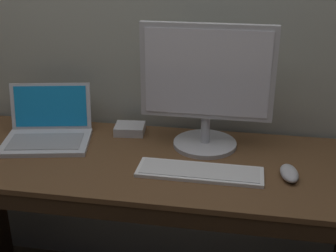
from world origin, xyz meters
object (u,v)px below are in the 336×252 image
(wired_keyboard, at_px, (200,172))
(external_monitor, at_px, (207,86))
(computer_mouse, at_px, (289,173))
(laptop_silver, at_px, (48,131))
(external_drive_box, at_px, (130,129))

(wired_keyboard, bearing_deg, external_monitor, 91.26)
(computer_mouse, bearing_deg, laptop_silver, 163.74)
(computer_mouse, height_order, external_drive_box, same)
(laptop_silver, bearing_deg, wired_keyboard, -15.10)
(external_monitor, bearing_deg, laptop_silver, -175.90)
(laptop_silver, relative_size, wired_keyboard, 0.87)
(laptop_silver, height_order, wired_keyboard, laptop_silver)
(external_monitor, xyz_separation_m, computer_mouse, (0.32, -0.20, -0.24))
(external_monitor, xyz_separation_m, wired_keyboard, (0.00, -0.22, -0.25))
(laptop_silver, bearing_deg, external_drive_box, 22.51)
(computer_mouse, relative_size, external_drive_box, 0.98)
(laptop_silver, height_order, computer_mouse, laptop_silver)
(computer_mouse, bearing_deg, external_drive_box, 149.16)
(external_drive_box, bearing_deg, computer_mouse, -23.54)
(laptop_silver, distance_m, external_drive_box, 0.34)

